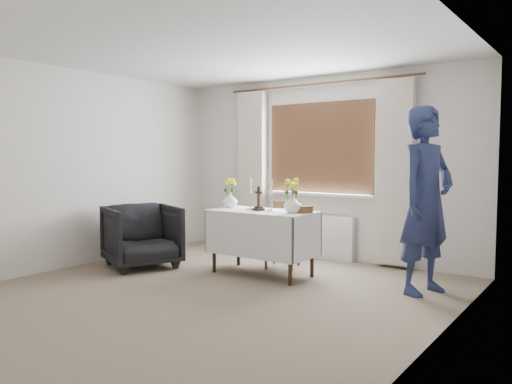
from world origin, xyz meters
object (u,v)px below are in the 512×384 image
altar_table (262,243)px  armchair (142,236)px  person (426,200)px  flower_vase_right (292,204)px  flower_vase_left (230,200)px  wooden_chair (283,235)px  wooden_cross (258,199)px

altar_table → armchair: 1.57m
altar_table → person: person is taller
person → flower_vase_right: bearing=121.8°
flower_vase_left → altar_table: bearing=-5.1°
wooden_chair → armchair: wooden_chair is taller
flower_vase_right → person: bearing=13.3°
wooden_cross → flower_vase_left: (-0.48, 0.07, -0.05)m
wooden_chair → flower_vase_right: bearing=-63.8°
flower_vase_left → flower_vase_right: flower_vase_right is taller
flower_vase_left → flower_vase_right: (0.94, -0.06, 0.01)m
flower_vase_right → wooden_chair: bearing=132.3°
armchair → person: size_ratio=0.45×
altar_table → flower_vase_left: size_ratio=6.50×
flower_vase_left → person: bearing=6.6°
flower_vase_right → armchair: bearing=-164.3°
altar_table → flower_vase_right: size_ratio=6.11×
altar_table → person: size_ratio=0.65×
person → flower_vase_left: size_ratio=10.01×
wooden_chair → person: size_ratio=0.44×
armchair → wooden_cross: wooden_cross is taller
person → flower_vase_right: person is taller
altar_table → person: (1.81, 0.32, 0.57)m
wooden_cross → flower_vase_right: 0.46m
wooden_chair → armchair: bearing=-161.5°
wooden_chair → flower_vase_right: flower_vase_right is taller
altar_table → flower_vase_left: (-0.52, 0.05, 0.48)m
flower_vase_left → flower_vase_right: 0.94m
wooden_cross → person: bearing=30.4°
person → flower_vase_right: size_ratio=9.40×
altar_table → flower_vase_right: 0.64m
wooden_chair → altar_table: bearing=-104.9°
armchair → wooden_chair: bearing=-31.8°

